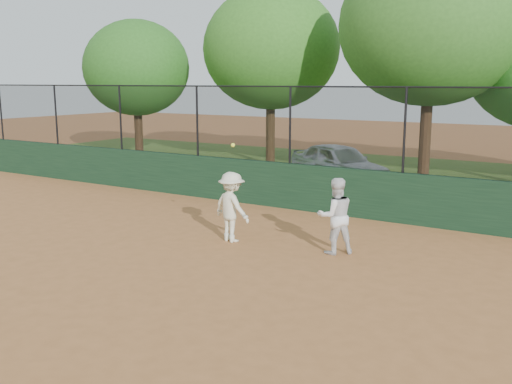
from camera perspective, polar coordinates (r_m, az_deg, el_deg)
The scene contains 10 objects.
ground at distance 10.11m, azimuth -10.56°, elevation -8.28°, with size 80.00×80.00×0.00m, color #AC6837.
back_wall at distance 14.80m, azimuth 5.06°, elevation 0.42°, with size 26.00×0.20×1.20m, color #193720.
grass_strip at distance 20.37m, azimuth 12.61°, elevation 1.40°, with size 36.00×12.00×0.01m, color #35531A.
parked_car at distance 18.84m, azimuth 8.27°, elevation 2.83°, with size 1.57×3.91×1.33m, color #AFB5B9.
player_second at distance 11.14m, azimuth 7.94°, elevation -2.38°, with size 0.73×0.57×1.49m, color white.
player_main at distance 11.88m, azimuth -2.45°, elevation -1.51°, with size 1.06×0.83×2.12m.
fence_assembly at distance 14.60m, azimuth 5.07°, elevation 6.75°, with size 26.00×0.06×2.00m.
tree_0 at distance 25.61m, azimuth -11.89°, elevation 12.02°, with size 4.73×4.30×5.92m.
tree_1 at distance 22.65m, azimuth 1.49°, elevation 14.13°, with size 5.41×4.92×6.89m.
tree_2 at distance 19.05m, azimuth 17.14°, elevation 15.71°, with size 5.81×5.28×7.54m.
Camera 1 is at (6.47, -7.03, 3.31)m, focal length 40.00 mm.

